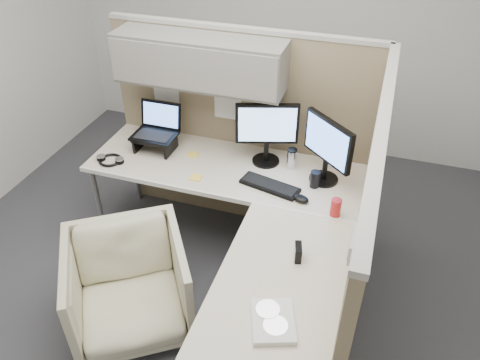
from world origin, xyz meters
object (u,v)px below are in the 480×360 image
(monitor_left, at_px, (267,129))
(keyboard, at_px, (270,186))
(office_chair, at_px, (128,283))
(desk, at_px, (238,212))

(monitor_left, height_order, keyboard, monitor_left)
(office_chair, height_order, monitor_left, monitor_left)
(desk, xyz_separation_m, keyboard, (0.14, 0.27, 0.05))
(office_chair, distance_m, keyboard, 1.12)
(desk, distance_m, monitor_left, 0.64)
(office_chair, relative_size, monitor_left, 1.60)
(office_chair, bearing_deg, keyboard, 14.74)
(desk, bearing_deg, monitor_left, 86.72)
(desk, distance_m, keyboard, 0.31)
(desk, distance_m, office_chair, 0.83)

